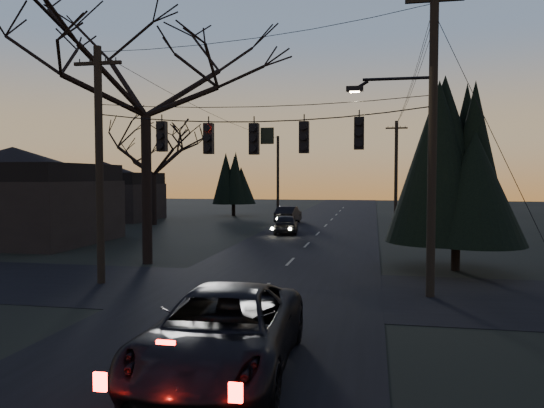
% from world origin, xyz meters
% --- Properties ---
extents(main_road, '(8.00, 120.00, 0.02)m').
position_xyz_m(main_road, '(0.00, 20.00, 0.01)').
color(main_road, black).
rests_on(main_road, ground).
extents(cross_road, '(60.00, 7.00, 0.02)m').
position_xyz_m(cross_road, '(0.00, 10.00, 0.01)').
color(cross_road, black).
rests_on(cross_road, ground).
extents(utility_pole_right, '(5.00, 0.30, 10.00)m').
position_xyz_m(utility_pole_right, '(5.50, 10.00, 0.00)').
color(utility_pole_right, black).
rests_on(utility_pole_right, ground).
extents(utility_pole_left, '(1.80, 0.30, 8.50)m').
position_xyz_m(utility_pole_left, '(-6.00, 10.00, 0.00)').
color(utility_pole_left, black).
rests_on(utility_pole_left, ground).
extents(utility_pole_far_r, '(1.80, 0.30, 8.50)m').
position_xyz_m(utility_pole_far_r, '(5.50, 38.00, 0.00)').
color(utility_pole_far_r, black).
rests_on(utility_pole_far_r, ground).
extents(utility_pole_far_l, '(0.30, 0.30, 8.00)m').
position_xyz_m(utility_pole_far_l, '(-6.00, 46.00, 0.00)').
color(utility_pole_far_l, black).
rests_on(utility_pole_far_l, ground).
extents(span_signal_assembly, '(11.50, 0.44, 1.62)m').
position_xyz_m(span_signal_assembly, '(-0.24, 10.00, 5.22)').
color(span_signal_assembly, black).
rests_on(span_signal_assembly, ground).
extents(bare_tree_left, '(9.72, 9.72, 13.08)m').
position_xyz_m(bare_tree_left, '(-6.17, 14.38, 9.15)').
color(bare_tree_left, black).
rests_on(bare_tree_left, ground).
extents(evergreen_right, '(4.61, 4.61, 7.36)m').
position_xyz_m(evergreen_right, '(7.03, 15.20, 4.28)').
color(evergreen_right, black).
rests_on(evergreen_right, ground).
extents(bare_tree_dist, '(7.27, 7.27, 8.03)m').
position_xyz_m(bare_tree_dist, '(-13.60, 32.21, 5.61)').
color(bare_tree_dist, black).
rests_on(bare_tree_dist, ground).
extents(evergreen_dist, '(3.40, 3.40, 5.82)m').
position_xyz_m(evergreen_dist, '(-9.90, 42.93, 3.50)').
color(evergreen_dist, black).
rests_on(evergreen_dist, ground).
extents(house_left_near, '(10.00, 8.00, 5.60)m').
position_xyz_m(house_left_near, '(-17.00, 20.00, 2.80)').
color(house_left_near, black).
rests_on(house_left_near, ground).
extents(house_left_far, '(9.00, 7.00, 5.20)m').
position_xyz_m(house_left_far, '(-20.00, 36.00, 2.60)').
color(house_left_far, black).
rests_on(house_left_far, ground).
extents(suv_near, '(2.91, 5.95, 1.63)m').
position_xyz_m(suv_near, '(0.80, 2.35, 0.81)').
color(suv_near, black).
rests_on(suv_near, ground).
extents(sedan_oncoming_a, '(1.98, 4.00, 1.31)m').
position_xyz_m(sedan_oncoming_a, '(-2.12, 27.69, 0.66)').
color(sedan_oncoming_a, black).
rests_on(sedan_oncoming_a, ground).
extents(sedan_oncoming_b, '(1.69, 4.34, 1.41)m').
position_xyz_m(sedan_oncoming_b, '(-3.20, 35.40, 0.70)').
color(sedan_oncoming_b, black).
rests_on(sedan_oncoming_b, ground).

